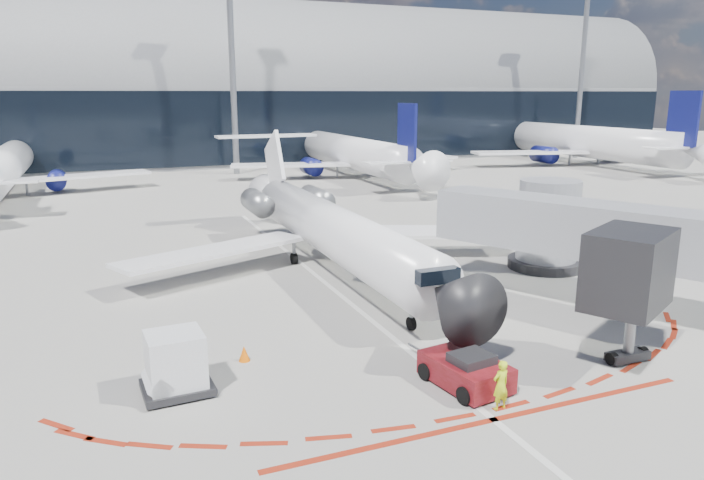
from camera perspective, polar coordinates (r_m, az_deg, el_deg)
name	(u,v)px	position (r m, az deg, el deg)	size (l,w,h in m)	color
ground	(348,301)	(28.77, -0.37, -5.60)	(260.00, 260.00, 0.00)	gray
apron_centerline	(333,289)	(30.55, -1.76, -4.46)	(0.25, 40.00, 0.01)	silver
apron_stop_bar	(494,420)	(19.44, 12.75, -15.65)	(14.00, 0.25, 0.01)	maroon
terminal_building	(172,98)	(90.84, -16.07, 12.26)	(150.00, 24.15, 24.00)	gray
jet_bridge	(570,233)	(30.50, 19.18, 0.61)	(10.03, 15.20, 4.90)	#9C9EA4
light_mast_centre	(232,64)	(74.91, -10.84, 15.48)	(0.70, 0.70, 25.00)	gray
light_mast_east	(582,70)	(98.06, 20.18, 14.34)	(0.70, 0.70, 25.00)	gray
regional_jet	(326,226)	(33.76, -2.36, 1.29)	(22.37, 27.59, 6.91)	white
pushback_tug	(466,370)	(21.06, 10.30, -11.58)	(2.31, 4.66, 1.19)	#570C0C
ramp_worker	(501,385)	(19.71, 13.36, -12.71)	(0.57, 0.38, 1.57)	#D5F419
uld_container	(176,364)	(20.81, -15.72, -10.79)	(2.23, 1.93, 2.01)	black
safety_cone_left	(244,353)	(22.90, -9.78, -10.13)	(0.41, 0.41, 0.56)	#F16205
bg_airliner_1	(351,130)	(71.71, -0.06, 9.99)	(32.27, 34.17, 10.44)	white
bg_airliner_2	(581,119)	(89.58, 20.13, 10.32)	(36.79, 38.95, 11.90)	white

